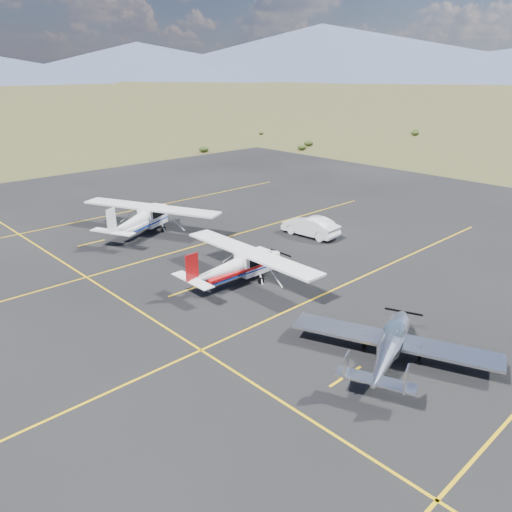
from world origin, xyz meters
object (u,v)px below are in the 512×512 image
aircraft_low_wing (391,344)px  aircraft_cessna (238,265)px  sedan (310,226)px  aircraft_plain (142,218)px

aircraft_low_wing → aircraft_cessna: aircraft_cessna is taller
aircraft_low_wing → sedan: size_ratio=1.97×
aircraft_cessna → sedan: size_ratio=2.31×
aircraft_low_wing → sedan: bearing=30.3°
aircraft_low_wing → aircraft_plain: 21.88m
aircraft_low_wing → aircraft_plain: bearing=63.9°
aircraft_low_wing → aircraft_cessna: bearing=63.7°
sedan → aircraft_plain: bearing=-49.6°
aircraft_low_wing → aircraft_plain: (1.59, 21.82, 0.34)m
aircraft_cessna → sedan: aircraft_cessna is taller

